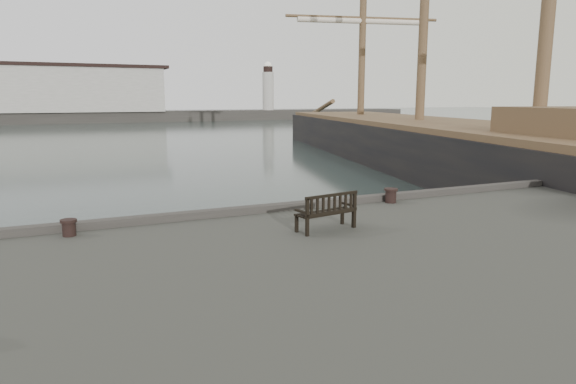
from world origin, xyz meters
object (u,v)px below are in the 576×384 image
bench (326,219)px  tall_ship_main (418,150)px  bollard_right (391,196)px  bollard_left (69,228)px

bench → tall_ship_main: tall_ship_main is taller
bollard_right → tall_ship_main: tall_ship_main is taller
bench → bollard_right: bench is taller
bench → bollard_right: 3.68m
bollard_right → tall_ship_main: 23.10m
bench → bollard_left: size_ratio=4.13×
bollard_right → tall_ship_main: (14.93, 17.60, -0.92)m
tall_ship_main → bench: bearing=-119.5°
bench → bollard_left: bearing=150.9°
bollard_left → tall_ship_main: (23.27, 17.73, -0.90)m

